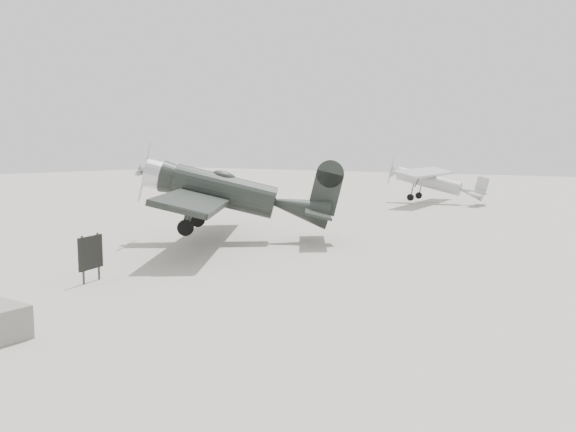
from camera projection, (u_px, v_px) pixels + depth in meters
name	position (u px, v px, depth m)	size (l,w,h in m)	color
ground	(188.00, 265.00, 19.64)	(160.00, 160.00, 0.00)	#A6A193
lowwing_monoplane	(234.00, 194.00, 24.55)	(9.93, 11.23, 3.95)	black
highwing_monoplane	(433.00, 179.00, 42.25)	(7.40, 10.42, 2.95)	#A6A8AB
sign_board	(91.00, 254.00, 17.02)	(0.32, 1.01, 1.47)	#333333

